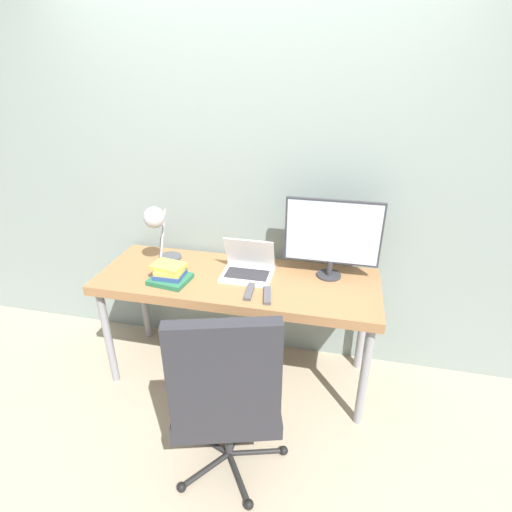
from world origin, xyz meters
name	(u,v)px	position (x,y,z in m)	size (l,w,h in m)	color
ground_plane	(227,406)	(0.00, 0.00, 0.00)	(12.00, 12.00, 0.00)	tan
wall_back	(250,179)	(0.00, 0.69, 1.30)	(8.00, 0.05, 2.60)	gray
desk	(237,287)	(0.00, 0.31, 0.70)	(1.75, 0.62, 0.77)	#996B42
laptop	(248,268)	(0.06, 0.36, 0.82)	(0.31, 0.24, 0.24)	silver
monitor	(333,235)	(0.56, 0.46, 1.05)	(0.57, 0.15, 0.50)	#333338
desk_lamp	(157,224)	(-0.52, 0.34, 1.08)	(0.15, 0.30, 0.42)	#4C4C51
office_chair	(226,392)	(0.14, -0.43, 0.58)	(0.63, 0.63, 1.06)	black
book_stack	(170,274)	(-0.39, 0.19, 0.82)	(0.25, 0.22, 0.11)	#286B47
tv_remote	(250,291)	(0.12, 0.15, 0.78)	(0.05, 0.18, 0.02)	#4C4C51
media_remote	(267,295)	(0.23, 0.13, 0.78)	(0.07, 0.18, 0.02)	#4C4C51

